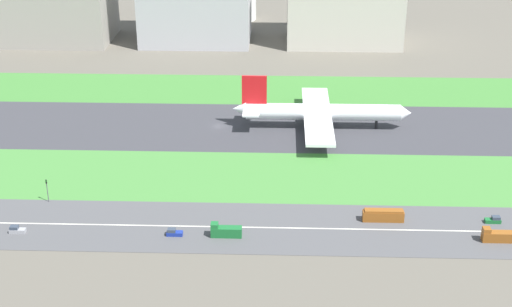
% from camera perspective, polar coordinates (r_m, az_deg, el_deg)
% --- Properties ---
extents(ground_plane, '(800.00, 800.00, 0.00)m').
position_cam_1_polar(ground_plane, '(272.65, -2.98, 2.09)').
color(ground_plane, '#5B564C').
extents(runway, '(280.00, 46.00, 0.10)m').
position_cam_1_polar(runway, '(272.63, -2.98, 2.10)').
color(runway, '#38383D').
rests_on(runway, ground_plane).
extents(grass_median_north, '(280.00, 36.00, 0.10)m').
position_cam_1_polar(grass_median_north, '(310.78, -2.36, 4.99)').
color(grass_median_north, '#3D7A33').
rests_on(grass_median_north, ground_plane).
extents(grass_median_south, '(280.00, 36.00, 0.10)m').
position_cam_1_polar(grass_median_south, '(235.44, -3.79, -1.72)').
color(grass_median_south, '#427F38').
rests_on(grass_median_south, ground_plane).
extents(highway, '(280.00, 28.00, 0.10)m').
position_cam_1_polar(highway, '(207.41, -4.63, -5.64)').
color(highway, '#4C4C4F').
rests_on(highway, ground_plane).
extents(highway_centerline, '(266.00, 0.50, 0.01)m').
position_cam_1_polar(highway_centerline, '(207.39, -4.63, -5.62)').
color(highway_centerline, silver).
rests_on(highway_centerline, highway).
extents(airliner, '(65.00, 56.00, 19.70)m').
position_cam_1_polar(airliner, '(269.73, 4.83, 3.21)').
color(airliner, white).
rests_on(airliner, runway).
extents(bus_1, '(11.60, 2.50, 3.50)m').
position_cam_1_polar(bus_1, '(211.70, 9.79, -4.72)').
color(bus_1, brown).
rests_on(bus_1, highway).
extents(truck_1, '(8.40, 2.50, 4.00)m').
position_cam_1_polar(truck_1, '(209.43, 18.09, -6.07)').
color(truck_1, brown).
rests_on(truck_1, highway).
extents(car_5, '(4.40, 1.80, 2.00)m').
position_cam_1_polar(car_5, '(218.61, 17.87, -4.90)').
color(car_5, '#19662D').
rests_on(car_5, highway).
extents(truck_0, '(8.40, 2.50, 4.00)m').
position_cam_1_polar(truck_0, '(201.53, -2.38, -6.01)').
color(truck_0, '#19662D').
rests_on(truck_0, highway).
extents(car_3, '(4.40, 1.80, 2.00)m').
position_cam_1_polar(car_3, '(203.40, -6.36, -6.09)').
color(car_3, navy).
rests_on(car_3, highway).
extents(car_0, '(4.40, 1.80, 2.00)m').
position_cam_1_polar(car_0, '(213.79, -17.99, -5.62)').
color(car_0, '#99999E').
rests_on(car_0, highway).
extents(traffic_light, '(0.36, 0.50, 7.20)m').
position_cam_1_polar(traffic_light, '(225.99, -15.82, -2.65)').
color(traffic_light, '#4C4C51').
rests_on(traffic_light, highway).
extents(terminal_building, '(53.55, 39.87, 32.03)m').
position_cam_1_polar(terminal_building, '(392.00, -15.08, 10.76)').
color(terminal_building, '#9E998E').
rests_on(terminal_building, ground_plane).
extents(fuel_tank_west, '(22.43, 22.43, 15.09)m').
position_cam_1_polar(fuel_tank_west, '(421.92, -1.55, 11.34)').
color(fuel_tank_west, silver).
rests_on(fuel_tank_west, ground_plane).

